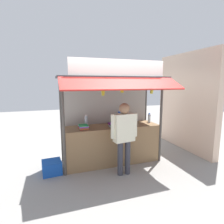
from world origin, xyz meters
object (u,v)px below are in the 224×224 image
(magazine_stack_far_right, at_px, (83,127))
(banana_bunch_leftmost, at_px, (122,90))
(water_bottle_mid_right, at_px, (125,120))
(banana_bunch_inner_left, at_px, (103,92))
(water_bottle_front_right, at_px, (86,121))
(water_bottle_back_right, at_px, (124,118))
(water_bottle_back_left, at_px, (119,118))
(vendor_person, at_px, (124,132))
(plastic_crate, at_px, (52,167))
(banana_bunch_rightmost, at_px, (152,91))
(water_bottle_far_left, at_px, (149,118))
(magazine_stack_front_left, at_px, (113,125))

(magazine_stack_far_right, bearing_deg, banana_bunch_leftmost, -22.95)
(water_bottle_mid_right, xyz_separation_m, banana_bunch_inner_left, (-0.69, -0.45, 0.73))
(water_bottle_front_right, xyz_separation_m, banana_bunch_inner_left, (0.25, -0.67, 0.73))
(water_bottle_back_right, relative_size, magazine_stack_far_right, 0.90)
(water_bottle_back_left, height_order, vendor_person, vendor_person)
(water_bottle_mid_right, height_order, banana_bunch_inner_left, banana_bunch_inner_left)
(water_bottle_mid_right, bearing_deg, water_bottle_front_right, 166.52)
(magazine_stack_far_right, xyz_separation_m, plastic_crate, (-0.74, -0.07, -0.85))
(water_bottle_back_left, relative_size, banana_bunch_inner_left, 1.07)
(banana_bunch_rightmost, xyz_separation_m, banana_bunch_leftmost, (-0.74, 0.00, 0.04))
(water_bottle_back_right, height_order, water_bottle_back_left, water_bottle_back_left)
(water_bottle_back_right, bearing_deg, magazine_stack_far_right, -164.08)
(water_bottle_mid_right, xyz_separation_m, banana_bunch_leftmost, (-0.25, -0.44, 0.78))
(water_bottle_front_right, relative_size, plastic_crate, 0.68)
(banana_bunch_rightmost, bearing_deg, water_bottle_far_left, 63.19)
(water_bottle_back_left, xyz_separation_m, magazine_stack_front_left, (-0.28, -0.30, -0.11))
(magazine_stack_far_right, bearing_deg, vendor_person, -38.79)
(water_bottle_back_left, relative_size, banana_bunch_leftmost, 1.32)
(water_bottle_front_right, bearing_deg, water_bottle_mid_right, -13.48)
(magazine_stack_front_left, distance_m, banana_bunch_inner_left, 0.97)
(magazine_stack_front_left, bearing_deg, water_bottle_mid_right, 10.85)
(water_bottle_back_right, distance_m, plastic_crate, 2.13)
(water_bottle_back_right, xyz_separation_m, vendor_person, (-0.38, -0.94, -0.11))
(banana_bunch_rightmost, relative_size, plastic_crate, 0.67)
(water_bottle_mid_right, distance_m, banana_bunch_leftmost, 0.93)
(water_bottle_back_right, xyz_separation_m, water_bottle_front_right, (-1.02, -0.01, 0.01))
(plastic_crate, bearing_deg, vendor_person, -20.02)
(water_bottle_back_left, xyz_separation_m, banana_bunch_leftmost, (-0.19, -0.68, 0.77))
(water_bottle_mid_right, relative_size, vendor_person, 0.17)
(banana_bunch_inner_left, bearing_deg, magazine_stack_far_right, 137.28)
(water_bottle_back_left, xyz_separation_m, water_bottle_front_right, (-0.89, -0.01, -0.02))
(water_bottle_far_left, bearing_deg, water_bottle_back_left, 166.23)
(magazine_stack_far_right, bearing_deg, water_bottle_far_left, 4.42)
(water_bottle_front_right, distance_m, vendor_person, 1.14)
(water_bottle_mid_right, height_order, banana_bunch_rightmost, banana_bunch_rightmost)
(magazine_stack_front_left, height_order, banana_bunch_rightmost, banana_bunch_rightmost)
(banana_bunch_inner_left, distance_m, banana_bunch_rightmost, 1.18)
(magazine_stack_front_left, height_order, vendor_person, vendor_person)
(water_bottle_front_right, height_order, banana_bunch_leftmost, banana_bunch_leftmost)
(water_bottle_back_left, bearing_deg, water_bottle_back_right, -3.00)
(water_bottle_mid_right, bearing_deg, water_bottle_far_left, 3.47)
(water_bottle_mid_right, height_order, vendor_person, vendor_person)
(water_bottle_front_right, distance_m, plastic_crate, 1.33)
(water_bottle_back_right, relative_size, banana_bunch_rightmost, 0.95)
(banana_bunch_rightmost, xyz_separation_m, vendor_person, (-0.80, -0.27, -0.86))
(water_bottle_front_right, distance_m, banana_bunch_leftmost, 1.24)
(magazine_stack_front_left, xyz_separation_m, vendor_person, (0.03, -0.65, -0.03))
(water_bottle_mid_right, relative_size, magazine_stack_far_right, 0.96)
(magazine_stack_front_left, relative_size, banana_bunch_rightmost, 1.00)
(banana_bunch_rightmost, bearing_deg, water_bottle_back_right, 121.55)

